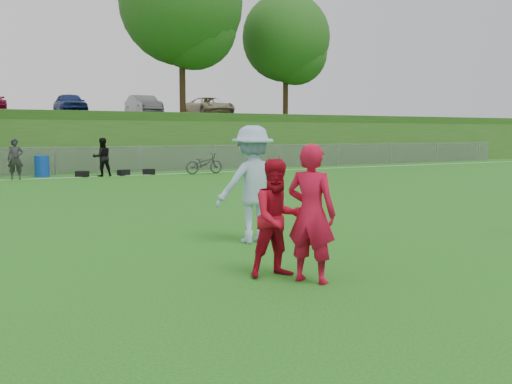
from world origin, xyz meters
TOP-DOWN VIEW (x-y plane):
  - ground at (0.00, 0.00)m, footprint 120.00×120.00m
  - sideline_far at (0.00, 18.00)m, footprint 60.00×0.10m
  - fence at (0.00, 20.00)m, footprint 58.00×0.06m
  - berm at (0.00, 31.00)m, footprint 120.00×18.00m
  - parking_lot at (0.00, 33.00)m, footprint 120.00×12.00m
  - tree_green_near at (8.16, 24.42)m, footprint 7.14×7.14m
  - tree_green_far at (16.16, 25.92)m, footprint 5.88×5.88m
  - car_row at (-1.17, 32.00)m, footprint 32.04×5.18m
  - gear_bags at (1.02, 18.10)m, footprint 7.48×0.53m
  - player_red_left at (-0.34, -1.23)m, footprint 0.71×0.78m
  - player_red_center at (-0.56, -0.77)m, footprint 0.82×0.66m
  - player_blue at (0.29, 1.51)m, footprint 1.37×0.84m
  - recycling_bin at (-0.72, 19.00)m, footprint 0.72×0.72m
  - bicycle at (6.19, 17.26)m, footprint 1.87×0.71m

SIDE VIEW (x-z plane):
  - ground at x=0.00m, z-range 0.00..0.00m
  - sideline_far at x=0.00m, z-range 0.00..0.01m
  - gear_bags at x=1.02m, z-range 0.00..0.26m
  - recycling_bin at x=-0.72m, z-range 0.00..0.93m
  - bicycle at x=6.19m, z-range 0.00..0.97m
  - fence at x=0.00m, z-range 0.00..1.30m
  - player_red_center at x=-0.56m, z-range 0.00..1.58m
  - player_red_left at x=-0.34m, z-range 0.00..1.79m
  - player_blue at x=0.29m, z-range 0.00..2.05m
  - berm at x=0.00m, z-range 0.00..3.00m
  - parking_lot at x=0.00m, z-range 3.00..3.10m
  - car_row at x=-1.17m, z-range 3.10..4.54m
  - tree_green_far at x=16.16m, z-range 3.87..12.06m
  - tree_green_near at x=8.16m, z-range 4.06..14.00m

